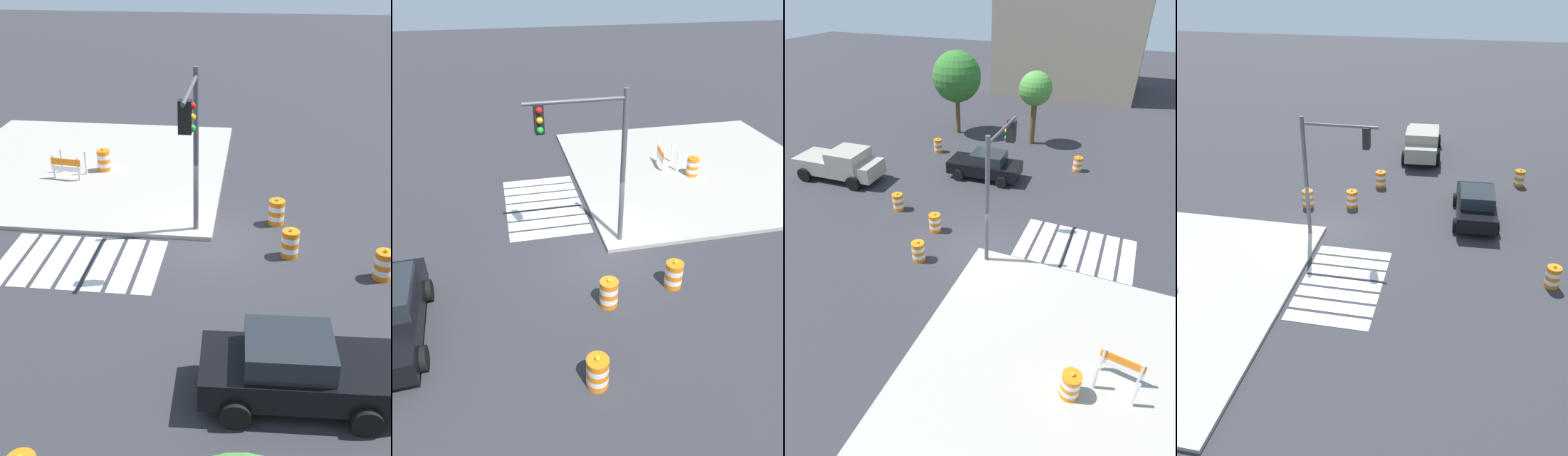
# 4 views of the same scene
# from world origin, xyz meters

# --- Properties ---
(ground_plane) EXTENTS (120.00, 120.00, 0.00)m
(ground_plane) POSITION_xyz_m (0.00, 0.00, 0.00)
(ground_plane) COLOR #2D2D33
(sidewalk_corner) EXTENTS (12.00, 12.00, 0.15)m
(sidewalk_corner) POSITION_xyz_m (6.00, -6.00, 0.07)
(sidewalk_corner) COLOR #9E998E
(sidewalk_corner) RESTS_ON ground
(crosswalk_stripes) EXTENTS (5.10, 3.20, 0.02)m
(crosswalk_stripes) POSITION_xyz_m (4.00, 1.80, 0.01)
(crosswalk_stripes) COLOR silver
(crosswalk_stripes) RESTS_ON ground
(traffic_barrel_median_near) EXTENTS (0.56, 0.56, 1.02)m
(traffic_barrel_median_near) POSITION_xyz_m (-2.16, -1.58, 0.45)
(traffic_barrel_median_near) COLOR orange
(traffic_barrel_median_near) RESTS_ON ground
(traffic_barrel_median_far) EXTENTS (0.56, 0.56, 1.02)m
(traffic_barrel_median_far) POSITION_xyz_m (-5.28, 1.67, 0.45)
(traffic_barrel_median_far) COLOR orange
(traffic_barrel_median_far) RESTS_ON ground
(traffic_barrel_far_curb) EXTENTS (0.56, 0.56, 1.02)m
(traffic_barrel_far_curb) POSITION_xyz_m (-2.56, 0.66, 0.45)
(traffic_barrel_far_curb) COLOR orange
(traffic_barrel_far_curb) RESTS_ON ground
(traffic_barrel_on_sidewalk) EXTENTS (0.56, 0.56, 1.02)m
(traffic_barrel_on_sidewalk) POSITION_xyz_m (5.11, -5.49, 0.60)
(traffic_barrel_on_sidewalk) COLOR orange
(traffic_barrel_on_sidewalk) RESTS_ON sidewalk_corner
(construction_barricade) EXTENTS (1.33, 0.93, 1.00)m
(construction_barricade) POSITION_xyz_m (6.37, -4.51, 0.72)
(construction_barricade) COLOR silver
(construction_barricade) RESTS_ON sidewalk_corner
(traffic_light_pole) EXTENTS (0.47, 3.29, 5.50)m
(traffic_light_pole) POSITION_xyz_m (0.58, 0.54, 3.91)
(traffic_light_pole) COLOR #4C4C51
(traffic_light_pole) RESTS_ON sidewalk_corner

